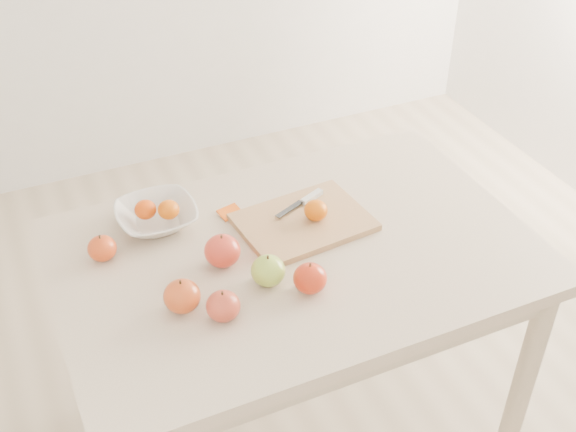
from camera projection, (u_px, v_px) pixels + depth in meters
name	position (u px, v px, depth m)	size (l,w,h in m)	color
table	(296.00, 278.00, 1.88)	(1.20, 0.80, 0.75)	beige
cutting_board	(304.00, 222.00, 1.90)	(0.33, 0.24, 0.02)	tan
board_tangerine	(316.00, 210.00, 1.88)	(0.06, 0.06, 0.05)	#CF6107
fruit_bowl	(157.00, 216.00, 1.89)	(0.21, 0.21, 0.05)	silver
bowl_tangerine_near	(145.00, 209.00, 1.88)	(0.06, 0.06, 0.05)	#D55307
bowl_tangerine_far	(169.00, 210.00, 1.88)	(0.06, 0.06, 0.05)	#CC6207
orange_peel_a	(230.00, 214.00, 1.94)	(0.06, 0.04, 0.00)	#E95A10
orange_peel_b	(262.00, 217.00, 1.93)	(0.04, 0.04, 0.00)	#C54C0D
paring_knife	(308.00, 199.00, 1.96)	(0.16, 0.08, 0.01)	silver
apple_green	(268.00, 271.00, 1.70)	(0.08, 0.08, 0.07)	#659A23
apple_red_e	(310.00, 278.00, 1.68)	(0.08, 0.08, 0.07)	#8B0208
apple_red_d	(182.00, 296.00, 1.63)	(0.09, 0.09, 0.08)	#A21C11
apple_red_b	(222.00, 251.00, 1.75)	(0.09, 0.09, 0.08)	maroon
apple_red_a	(102.00, 248.00, 1.78)	(0.07, 0.07, 0.06)	#9E0A02
apple_red_c	(223.00, 306.00, 1.61)	(0.08, 0.08, 0.07)	maroon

